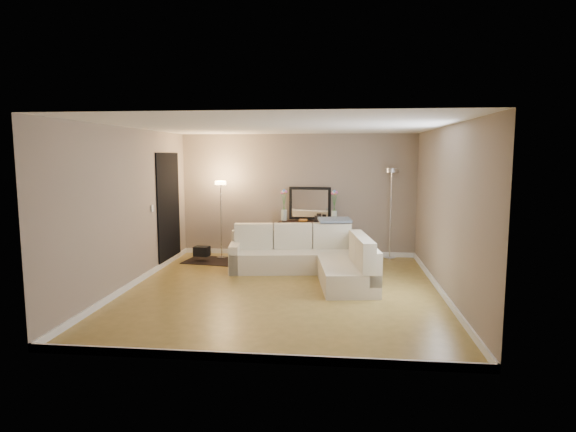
# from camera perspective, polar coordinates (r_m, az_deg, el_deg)

# --- Properties ---
(floor) EXTENTS (5.00, 5.50, 0.01)m
(floor) POSITION_cam_1_polar(r_m,az_deg,el_deg) (7.84, -0.63, -8.78)
(floor) COLOR olive
(floor) RESTS_ON ground
(ceiling) EXTENTS (5.00, 5.50, 0.01)m
(ceiling) POSITION_cam_1_polar(r_m,az_deg,el_deg) (7.55, -0.66, 10.63)
(ceiling) COLOR white
(ceiling) RESTS_ON ground
(wall_back) EXTENTS (5.00, 0.02, 2.60)m
(wall_back) POSITION_cam_1_polar(r_m,az_deg,el_deg) (10.32, 1.16, 2.48)
(wall_back) COLOR gray
(wall_back) RESTS_ON ground
(wall_front) EXTENTS (5.00, 0.02, 2.60)m
(wall_front) POSITION_cam_1_polar(r_m,az_deg,el_deg) (4.88, -4.44, -2.95)
(wall_front) COLOR gray
(wall_front) RESTS_ON ground
(wall_left) EXTENTS (0.02, 5.50, 2.60)m
(wall_left) POSITION_cam_1_polar(r_m,az_deg,el_deg) (8.26, -18.21, 0.91)
(wall_left) COLOR gray
(wall_left) RESTS_ON ground
(wall_right) EXTENTS (0.02, 5.50, 2.60)m
(wall_right) POSITION_cam_1_polar(r_m,az_deg,el_deg) (7.71, 18.24, 0.47)
(wall_right) COLOR gray
(wall_right) RESTS_ON ground
(baseboard_back) EXTENTS (5.00, 0.03, 0.10)m
(baseboard_back) POSITION_cam_1_polar(r_m,az_deg,el_deg) (10.47, 1.13, -4.37)
(baseboard_back) COLOR white
(baseboard_back) RESTS_ON ground
(baseboard_front) EXTENTS (5.00, 0.03, 0.10)m
(baseboard_front) POSITION_cam_1_polar(r_m,az_deg,el_deg) (5.27, -4.25, -16.40)
(baseboard_front) COLOR white
(baseboard_front) RESTS_ON ground
(baseboard_left) EXTENTS (0.03, 5.50, 0.10)m
(baseboard_left) POSITION_cam_1_polar(r_m,az_deg,el_deg) (8.47, -17.71, -7.52)
(baseboard_left) COLOR white
(baseboard_left) RESTS_ON ground
(baseboard_right) EXTENTS (0.03, 5.50, 0.10)m
(baseboard_right) POSITION_cam_1_polar(r_m,az_deg,el_deg) (7.94, 17.69, -8.52)
(baseboard_right) COLOR white
(baseboard_right) RESTS_ON ground
(doorway) EXTENTS (0.02, 1.20, 2.20)m
(doorway) POSITION_cam_1_polar(r_m,az_deg,el_deg) (9.84, -13.95, 0.86)
(doorway) COLOR black
(doorway) RESTS_ON ground
(switch_plate) EXTENTS (0.02, 0.08, 0.12)m
(switch_plate) POSITION_cam_1_polar(r_m,az_deg,el_deg) (9.04, -15.80, 0.88)
(switch_plate) COLOR white
(switch_plate) RESTS_ON ground
(sectional_sofa) EXTENTS (2.72, 2.43, 0.86)m
(sectional_sofa) POSITION_cam_1_polar(r_m,az_deg,el_deg) (8.73, 3.10, -4.94)
(sectional_sofa) COLOR beige
(sectional_sofa) RESTS_ON floor
(throw_blanket) EXTENTS (0.67, 0.46, 0.08)m
(throw_blanket) POSITION_cam_1_polar(r_m,az_deg,el_deg) (9.26, 5.55, -0.47)
(throw_blanket) COLOR slate
(throw_blanket) RESTS_ON sectional_sofa
(console_table) EXTENTS (1.28, 0.43, 0.77)m
(console_table) POSITION_cam_1_polar(r_m,az_deg,el_deg) (10.15, 2.04, -2.53)
(console_table) COLOR black
(console_table) RESTS_ON floor
(leaning_mirror) EXTENTS (0.89, 0.11, 0.69)m
(leaning_mirror) POSITION_cam_1_polar(r_m,az_deg,el_deg) (10.20, 2.62, 1.51)
(leaning_mirror) COLOR black
(leaning_mirror) RESTS_ON console_table
(table_decor) EXTENTS (0.53, 0.13, 0.13)m
(table_decor) POSITION_cam_1_polar(r_m,az_deg,el_deg) (10.04, 2.44, -0.44)
(table_decor) COLOR orange
(table_decor) RESTS_ON console_table
(flower_vase_left) EXTENTS (0.15, 0.12, 0.66)m
(flower_vase_left) POSITION_cam_1_polar(r_m,az_deg,el_deg) (10.13, -0.48, 1.05)
(flower_vase_left) COLOR silver
(flower_vase_left) RESTS_ON console_table
(flower_vase_right) EXTENTS (0.15, 0.12, 0.66)m
(flower_vase_right) POSITION_cam_1_polar(r_m,az_deg,el_deg) (9.99, 5.50, 0.92)
(flower_vase_right) COLOR silver
(flower_vase_right) RESTS_ON console_table
(floor_lamp_lit) EXTENTS (0.26, 0.26, 1.62)m
(floor_lamp_lit) POSITION_cam_1_polar(r_m,az_deg,el_deg) (10.08, -7.96, 1.41)
(floor_lamp_lit) COLOR silver
(floor_lamp_lit) RESTS_ON floor
(floor_lamp_unlit) EXTENTS (0.33, 0.33, 1.89)m
(floor_lamp_unlit) POSITION_cam_1_polar(r_m,az_deg,el_deg) (10.14, 12.13, 2.42)
(floor_lamp_unlit) COLOR silver
(floor_lamp_unlit) RESTS_ON floor
(charcoal_rug) EXTENTS (1.16, 0.94, 0.01)m
(charcoal_rug) POSITION_cam_1_polar(r_m,az_deg,el_deg) (10.01, -8.98, -5.25)
(charcoal_rug) COLOR black
(charcoal_rug) RESTS_ON floor
(black_bag) EXTENTS (0.33, 0.25, 0.19)m
(black_bag) POSITION_cam_1_polar(r_m,az_deg,el_deg) (9.94, -10.18, -4.12)
(black_bag) COLOR black
(black_bag) RESTS_ON charcoal_rug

